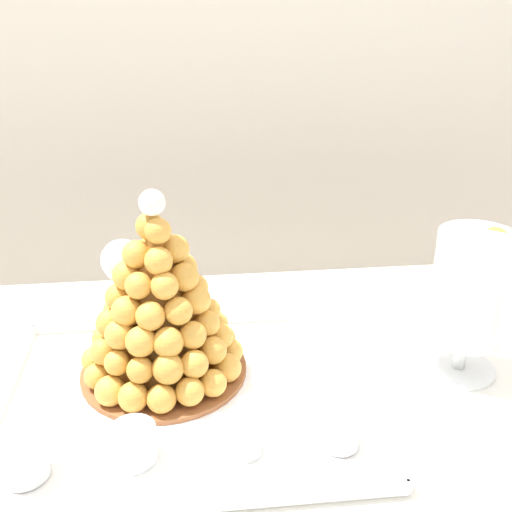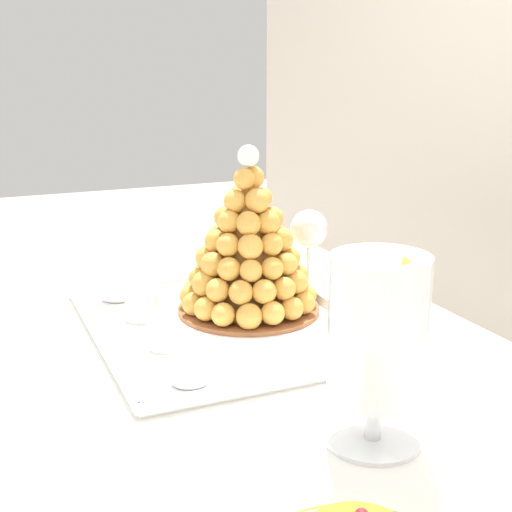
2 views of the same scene
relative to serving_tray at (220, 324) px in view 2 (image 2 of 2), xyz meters
The scene contains 9 objects.
buffet_table 0.19m from the serving_tray, ahead, with size 1.70×0.86×0.80m.
serving_tray is the anchor object (origin of this frame).
croquembouche 0.14m from the serving_tray, 117.36° to the left, with size 0.26×0.26×0.30m.
dessert_cup_left 0.24m from the serving_tray, 146.78° to the right, with size 0.06×0.06×0.06m.
dessert_cup_mid_left 0.14m from the serving_tray, 120.00° to the right, with size 0.06×0.06×0.05m.
dessert_cup_centre 0.14m from the serving_tray, 58.72° to the right, with size 0.05×0.05×0.05m.
dessert_cup_mid_right 0.24m from the serving_tray, 31.01° to the right, with size 0.05×0.05×0.05m.
macaron_goblet 0.46m from the serving_tray, ahead, with size 0.12×0.12×0.25m.
wine_glass 0.28m from the serving_tray, 114.60° to the left, with size 0.07×0.07×0.17m.
Camera 2 is at (0.93, -0.39, 1.25)m, focal length 49.30 mm.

